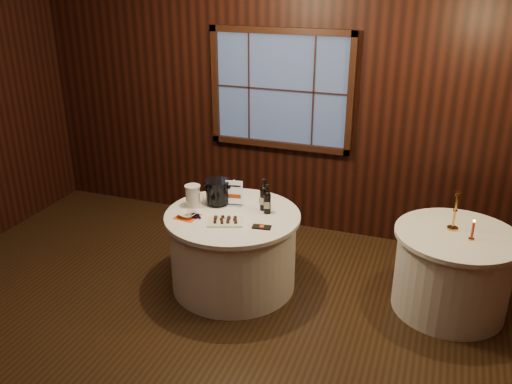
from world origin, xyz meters
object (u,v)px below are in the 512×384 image
at_px(side_table, 452,271).
at_px(glass_pitcher, 193,196).
at_px(grape_bunch, 196,216).
at_px(chocolate_box, 262,227).
at_px(main_table, 233,250).
at_px(port_bottle_right, 267,201).
at_px(ice_bucket, 217,192).
at_px(red_candle, 472,232).
at_px(sign_stand, 234,197).
at_px(chocolate_plate, 225,221).
at_px(cracker_bowl, 187,214).
at_px(port_bottle_left, 264,197).
at_px(brass_candlestick, 454,216).

bearing_deg(side_table, glass_pitcher, -173.79).
bearing_deg(grape_bunch, chocolate_box, 0.71).
height_order(main_table, port_bottle_right, port_bottle_right).
bearing_deg(ice_bucket, grape_bunch, -100.73).
xyz_separation_m(chocolate_box, red_candle, (1.75, 0.39, 0.07)).
distance_m(main_table, sign_stand, 0.51).
bearing_deg(port_bottle_right, glass_pitcher, 175.19).
relative_size(side_table, port_bottle_right, 3.76).
height_order(chocolate_box, grape_bunch, grape_bunch).
height_order(grape_bunch, red_candle, red_candle).
relative_size(main_table, chocolate_plate, 3.47).
bearing_deg(port_bottle_right, cracker_bowl, -166.28).
relative_size(port_bottle_left, ice_bucket, 1.27).
height_order(port_bottle_left, chocolate_box, port_bottle_left).
distance_m(ice_bucket, chocolate_plate, 0.44).
bearing_deg(glass_pitcher, chocolate_plate, -24.57).
bearing_deg(glass_pitcher, sign_stand, 25.88).
relative_size(ice_bucket, grape_bunch, 1.40).
bearing_deg(port_bottle_left, glass_pitcher, -146.69).
relative_size(ice_bucket, red_candle, 1.30).
bearing_deg(glass_pitcher, side_table, 9.69).
relative_size(side_table, port_bottle_left, 3.45).
height_order(chocolate_plate, brass_candlestick, brass_candlestick).
bearing_deg(side_table, chocolate_plate, -166.08).
bearing_deg(ice_bucket, port_bottle_right, -3.44).
bearing_deg(grape_bunch, cracker_bowl, -171.29).
bearing_deg(chocolate_box, grape_bunch, 172.62).
height_order(grape_bunch, brass_candlestick, brass_candlestick).
bearing_deg(side_table, sign_stand, -176.85).
bearing_deg(glass_pitcher, chocolate_box, -11.85).
height_order(side_table, red_candle, red_candle).
height_order(ice_bucket, chocolate_plate, ice_bucket).
xyz_separation_m(chocolate_plate, cracker_bowl, (-0.38, -0.00, 0.01)).
bearing_deg(cracker_bowl, brass_candlestick, 13.77).
height_order(glass_pitcher, cracker_bowl, glass_pitcher).
bearing_deg(glass_pitcher, brass_candlestick, 11.55).
distance_m(port_bottle_left, ice_bucket, 0.47).
bearing_deg(side_table, main_table, -171.47).
bearing_deg(grape_bunch, side_table, 11.93).
xyz_separation_m(main_table, cracker_bowl, (-0.37, -0.20, 0.41)).
bearing_deg(cracker_bowl, port_bottle_left, 32.54).
height_order(sign_stand, grape_bunch, sign_stand).
xyz_separation_m(side_table, sign_stand, (-2.06, -0.11, 0.47)).
height_order(main_table, chocolate_box, chocolate_box).
height_order(side_table, port_bottle_left, port_bottle_left).
relative_size(sign_stand, ice_bucket, 1.10).
distance_m(port_bottle_right, glass_pitcher, 0.73).
xyz_separation_m(chocolate_plate, glass_pitcher, (-0.43, 0.23, 0.09)).
xyz_separation_m(sign_stand, red_candle, (2.16, 0.03, -0.02)).
relative_size(ice_bucket, chocolate_box, 1.48).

